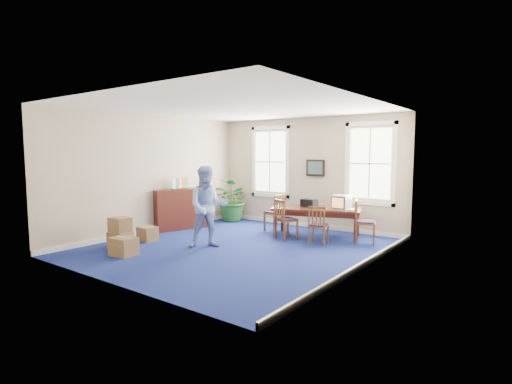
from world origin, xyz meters
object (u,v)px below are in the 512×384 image
Objects in this scene: conference_table at (317,222)px; cardboard_boxes at (129,232)px; crt_tv at (341,202)px; man at (208,207)px; chair_near_left at (286,219)px; potted_plant at (234,200)px; credenza at (180,208)px.

conference_table is 1.71× the size of cardboard_boxes.
man reaches higher than crt_tv.
chair_near_left is 3.05m from potted_plant.
man is 1.90m from cardboard_boxes.
conference_table is 5.09× the size of crt_tv.
cardboard_boxes is (-2.86, -3.71, -0.01)m from conference_table.
chair_near_left is 3.23m from credenza.
credenza reaches higher than crt_tv.
potted_plant is at bearing 152.01° from conference_table.
cardboard_boxes is (-1.39, -1.17, -0.57)m from man.
chair_near_left is 2.10m from man.
man is 1.45× the size of cardboard_boxes.
potted_plant is at bearing 71.48° from man.
credenza reaches higher than chair_near_left.
credenza is at bearing -101.59° from potted_plant.
cardboard_boxes is at bearing 171.69° from man.
crt_tv is 5.19m from cardboard_boxes.
man is 1.38× the size of potted_plant.
chair_near_left is 0.54× the size of man.
credenza reaches higher than conference_table.
crt_tv is 4.54m from credenza.
potted_plant is (-1.75, 3.03, -0.26)m from man.
crt_tv is at bearing -6.47° from potted_plant.
chair_near_left reaches higher than cardboard_boxes.
conference_table is at bearing 52.37° from cardboard_boxes.
crt_tv is at bearing 46.90° from cardboard_boxes.
crt_tv reaches higher than conference_table.
cardboard_boxes is at bearing -55.04° from credenza.
conference_table is at bearing 38.08° from credenza.
man reaches higher than credenza.
conference_table reaches higher than cardboard_boxes.
man is at bearing -10.95° from credenza.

